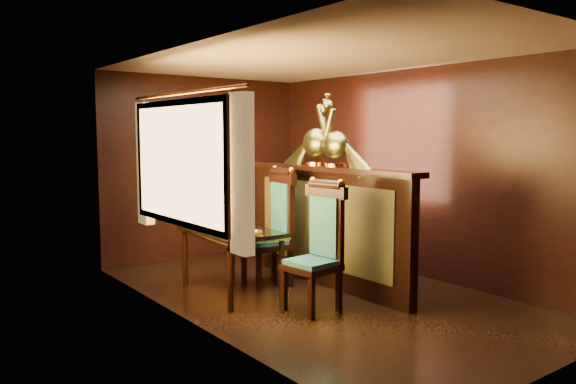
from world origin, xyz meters
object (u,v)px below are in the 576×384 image
(chair_right, at_px, (276,223))
(peacock_left, at_px, (336,133))
(dining_table, at_px, (230,235))
(peacock_right, at_px, (316,130))
(chair_left, at_px, (320,242))

(chair_right, xyz_separation_m, peacock_left, (0.41, -0.54, 1.03))
(dining_table, relative_size, peacock_left, 1.67)
(peacock_left, xyz_separation_m, peacock_right, (0.00, 0.34, 0.03))
(chair_left, bearing_deg, peacock_right, 47.30)
(chair_left, bearing_deg, dining_table, 109.33)
(dining_table, relative_size, peacock_right, 1.55)
(dining_table, xyz_separation_m, peacock_left, (1.06, -0.48, 1.09))
(chair_left, bearing_deg, peacock_left, 32.23)
(dining_table, distance_m, chair_right, 0.66)
(chair_right, distance_m, peacock_right, 1.15)
(chair_right, height_order, peacock_right, peacock_right)
(dining_table, distance_m, chair_left, 1.06)
(chair_right, bearing_deg, peacock_left, -44.69)
(dining_table, xyz_separation_m, peacock_right, (1.06, -0.15, 1.12))
(peacock_left, bearing_deg, peacock_right, 90.00)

